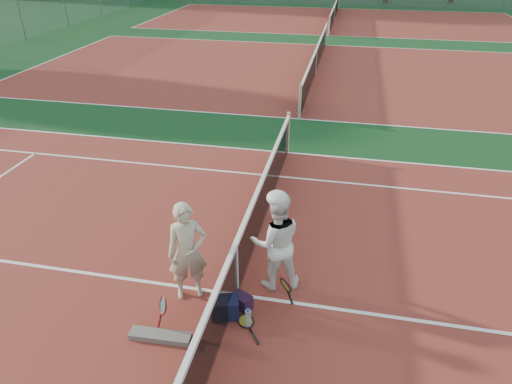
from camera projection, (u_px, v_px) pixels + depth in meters
ground at (237, 295)px, 7.19m from camera, size 130.00×130.00×0.00m
court_main at (237, 295)px, 7.19m from camera, size 23.77×10.97×0.01m
court_far_a at (315, 73)px, 18.69m from camera, size 23.77×10.97×0.01m
court_far_b at (334, 20)px, 30.19m from camera, size 23.77×10.97×0.01m
net_main at (236, 270)px, 6.94m from camera, size 0.10×10.98×1.02m
net_far_a at (316, 60)px, 18.44m from camera, size 0.10×10.98×1.02m
net_far_b at (335, 12)px, 29.94m from camera, size 0.10×10.98×1.02m
player_a at (187, 252)px, 6.81m from camera, size 0.71×0.61×1.64m
player_b at (276, 242)px, 7.02m from camera, size 0.96×0.84×1.65m
racket_red at (164, 314)px, 6.42m from camera, size 0.32×0.33×0.58m
racket_black_held at (285, 294)px, 6.79m from camera, size 0.35×0.35×0.58m
racket_spare at (246, 321)px, 6.68m from camera, size 0.56×0.65×0.03m
sports_bag_navy at (225, 308)px, 6.72m from camera, size 0.46×0.38×0.32m
sports_bag_purple at (242, 302)px, 6.90m from camera, size 0.34×0.30×0.23m
net_cover_canvas at (160, 336)px, 6.39m from camera, size 0.88×0.24×0.09m
water_bottle at (248, 319)px, 6.54m from camera, size 0.09×0.09×0.30m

